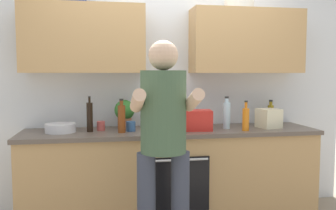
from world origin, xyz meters
The scene contains 17 objects.
back_wall_unit centered at (0.00, 0.27, 1.50)m, with size 4.00×0.38×2.50m.
counter centered at (0.00, 0.00, 0.45)m, with size 2.84×0.67×0.90m.
person_standing centered at (-0.21, -0.79, 1.00)m, with size 0.49×0.45×1.68m.
bottle_soy centered at (-0.77, 0.01, 1.04)m, with size 0.06×0.06×0.33m.
bottle_syrup centered at (-0.15, 0.03, 1.01)m, with size 0.06×0.06×0.26m.
bottle_oil centered at (1.13, 0.21, 1.01)m, with size 0.06×0.06×0.26m.
bottle_juice centered at (0.69, -0.18, 1.02)m, with size 0.06×0.06×0.29m.
bottle_vinegar centered at (-0.48, -0.10, 1.04)m, with size 0.07×0.07×0.31m.
bottle_water centered at (0.55, -0.02, 1.04)m, with size 0.07×0.07×0.32m.
bottle_wine centered at (0.01, 0.11, 1.04)m, with size 0.05×0.05×0.32m.
cup_tea centered at (-0.39, -0.02, 0.95)m, with size 0.09×0.09×0.09m, color #33598C.
cup_ceramic centered at (-0.67, 0.07, 0.94)m, with size 0.08×0.08×0.09m, color #BF4C47.
mixing_bowl centered at (-1.04, 0.02, 0.94)m, with size 0.28×0.28×0.08m, color silver.
knife_block centered at (-0.02, -0.14, 1.01)m, with size 0.10×0.14×0.27m.
potted_herb centered at (-0.44, 0.15, 1.06)m, with size 0.20×0.20×0.29m.
grocery_bag_crisps centered at (0.25, -0.07, 1.00)m, with size 0.26×0.21×0.19m, color red.
grocery_bag_rice centered at (0.98, -0.05, 1.00)m, with size 0.19×0.20×0.19m, color beige.
Camera 1 is at (-0.63, -3.42, 1.44)m, focal length 38.73 mm.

